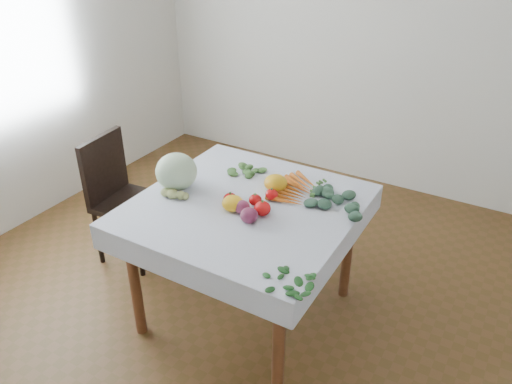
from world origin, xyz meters
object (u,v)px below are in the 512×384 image
chair (119,191)px  cabbage (176,172)px  table (246,220)px  carrot_bunch (294,190)px  heirloom_back (276,183)px

chair → cabbage: (0.62, -0.14, 0.36)m
table → carrot_bunch: bearing=55.5°
chair → carrot_bunch: (1.20, 0.15, 0.28)m
table → heirloom_back: 0.26m
chair → cabbage: bearing=-12.5°
cabbage → heirloom_back: 0.55m
chair → carrot_bunch: size_ratio=2.34×
cabbage → heirloom_back: bearing=27.7°
chair → cabbage: size_ratio=3.79×
table → carrot_bunch: 0.31m
cabbage → carrot_bunch: 0.65m
chair → heirloom_back: 1.15m
table → chair: chair is taller
table → cabbage: 0.47m
table → chair: size_ratio=1.16×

